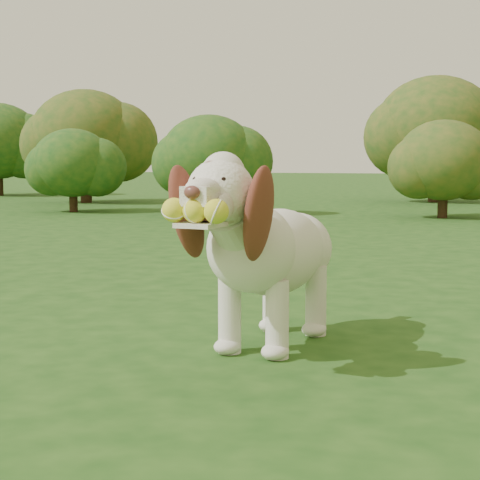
% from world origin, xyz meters
% --- Properties ---
extents(ground, '(80.00, 80.00, 0.00)m').
position_xyz_m(ground, '(0.00, 0.00, 0.00)').
color(ground, '#194112').
rests_on(ground, ground).
extents(dog, '(0.54, 1.34, 0.87)m').
position_xyz_m(dog, '(0.47, -0.01, 0.46)').
color(dog, silver).
rests_on(dog, ground).
extents(shrub_a, '(1.26, 1.26, 1.30)m').
position_xyz_m(shrub_a, '(-4.90, 7.73, 0.77)').
color(shrub_a, '#382314').
rests_on(shrub_a, ground).
extents(shrub_e, '(2.05, 2.05, 2.12)m').
position_xyz_m(shrub_e, '(-5.98, 10.11, 1.25)').
color(shrub_e, '#382314').
rests_on(shrub_e, ground).
extents(shrub_b, '(1.43, 1.43, 1.48)m').
position_xyz_m(shrub_b, '(-2.65, 7.76, 0.87)').
color(shrub_b, '#382314').
rests_on(shrub_b, ground).
extents(shrub_i, '(2.31, 2.31, 2.39)m').
position_xyz_m(shrub_i, '(0.26, 12.29, 1.41)').
color(shrub_i, '#382314').
rests_on(shrub_i, ground).
extents(shrub_c, '(1.33, 1.33, 1.38)m').
position_xyz_m(shrub_c, '(0.69, 8.21, 0.81)').
color(shrub_c, '#382314').
rests_on(shrub_c, ground).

